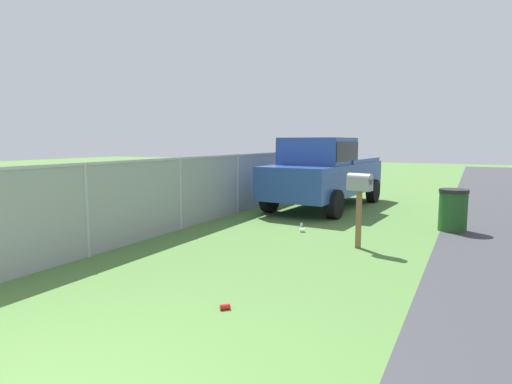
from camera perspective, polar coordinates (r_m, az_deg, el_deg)
The scene contains 7 objects.
mailbox at distance 7.97m, azimuth 13.90°, elevation 0.40°, with size 0.29×0.48×1.40m.
pickup_truck at distance 12.68m, azimuth 9.14°, elevation 2.82°, with size 5.35×2.48×2.09m.
trash_bin at distance 10.29m, azimuth 25.20°, elevation -2.22°, with size 0.62×0.62×0.94m.
fence_section at distance 12.82m, azimuth 0.36°, elevation 1.97°, with size 18.08×0.07×1.63m.
litter_can_midfield_a at distance 5.17m, azimuth -4.23°, elevation -15.30°, with size 0.07×0.07×0.12m, color red.
litter_bottle_near_hydrant at distance 10.01m, azimuth 6.19°, elevation -4.38°, with size 0.07×0.07×0.22m, color #B2D8BF.
litter_cup_by_mailbox at distance 9.32m, azimuth 6.32°, elevation -5.20°, with size 0.08×0.08×0.10m, color white.
Camera 1 is at (-1.38, -2.54, 1.98)m, focal length 29.43 mm.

